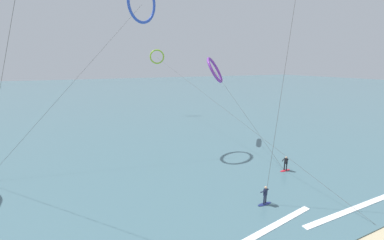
{
  "coord_description": "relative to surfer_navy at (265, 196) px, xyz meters",
  "views": [
    {
      "loc": [
        -10.47,
        -1.95,
        11.81
      ],
      "look_at": [
        0.0,
        21.01,
        5.83
      ],
      "focal_mm": 22.14,
      "sensor_mm": 36.0,
      "label": 1
    }
  ],
  "objects": [
    {
      "name": "sea_water",
      "position": [
        -2.7,
        94.09,
        -0.78
      ],
      "size": [
        400.0,
        200.0,
        0.08
      ],
      "primitive_type": "cube",
      "color": "#476B75",
      "rests_on": "ground"
    },
    {
      "name": "surfer_navy",
      "position": [
        0.0,
        0.0,
        0.0
      ],
      "size": [
        1.4,
        0.64,
        1.7
      ],
      "rotation": [
        0.0,
        0.0,
        0.3
      ],
      "color": "navy",
      "rests_on": "ground"
    },
    {
      "name": "surfer_crimson",
      "position": [
        6.63,
        4.2,
        0.0
      ],
      "size": [
        1.4,
        0.61,
        1.7
      ],
      "rotation": [
        0.0,
        0.0,
        1.68
      ],
      "color": "red",
      "rests_on": "ground"
    },
    {
      "name": "kite_violet",
      "position": [
        5.13,
        17.9,
        10.09
      ],
      "size": [
        4.72,
        16.16,
        12.9
      ],
      "rotation": [
        0.0,
        0.0,
        0.84
      ],
      "color": "purple",
      "rests_on": "ground"
    },
    {
      "name": "kite_lime",
      "position": [
        2.78,
        40.26,
        12.58
      ],
      "size": [
        4.73,
        47.35,
        15.12
      ],
      "rotation": [
        0.0,
        0.0,
        5.92
      ],
      "color": "#8CC62D",
      "rests_on": "ground"
    },
    {
      "name": "kite_cobalt",
      "position": [
        -5.53,
        18.04,
        18.44
      ],
      "size": [
        20.16,
        4.85,
        21.76
      ],
      "rotation": [
        0.0,
        0.0,
        3.71
      ],
      "color": "#2647B7",
      "rests_on": "ground"
    },
    {
      "name": "wave_crest_mid",
      "position": [
        10.43,
        -3.63,
        -0.76
      ],
      "size": [
        19.69,
        0.56,
        0.12
      ],
      "primitive_type": "cube",
      "rotation": [
        0.0,
        0.0,
        0.0
      ],
      "color": "white",
      "rests_on": "ground"
    }
  ]
}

